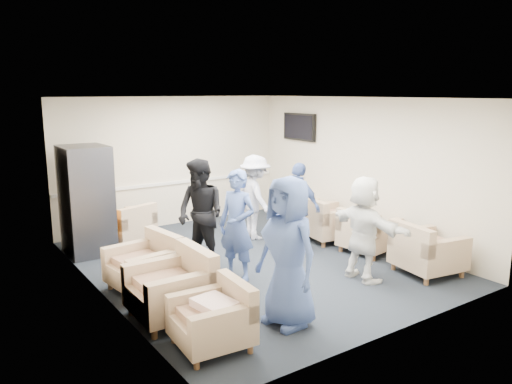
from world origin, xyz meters
TOP-DOWN VIEW (x-y plane):
  - floor at (0.00, 0.00)m, footprint 6.00×6.00m
  - ceiling at (0.00, 0.00)m, footprint 6.00×6.00m
  - back_wall at (0.00, 3.00)m, footprint 5.00×0.02m
  - front_wall at (0.00, -3.00)m, footprint 5.00×0.02m
  - left_wall at (-2.50, 0.00)m, footprint 0.02×6.00m
  - right_wall at (2.50, 0.00)m, footprint 0.02×6.00m
  - chair_rail at (0.00, 2.98)m, footprint 4.98×0.04m
  - tv at (2.44, 1.80)m, footprint 0.10×1.00m
  - armchair_left_near at (-1.92, -2.10)m, footprint 0.84×0.84m
  - armchair_left_mid at (-1.97, -1.17)m, footprint 0.93×0.93m
  - armchair_left_far at (-1.90, -0.10)m, footprint 0.96×0.96m
  - armchair_right_near at (1.89, -1.98)m, footprint 1.01×1.01m
  - armchair_right_midnear at (1.94, -0.73)m, footprint 0.96×0.96m
  - armchair_right_midfar at (1.85, 0.23)m, footprint 1.00×1.00m
  - armchair_right_far at (2.02, 0.97)m, footprint 0.90×0.90m
  - armchair_corner at (-1.34, 2.14)m, footprint 1.02×1.02m
  - vending_machine at (-2.09, 2.05)m, footprint 0.77×0.90m
  - backpack at (-1.56, -0.31)m, footprint 0.30×0.23m
  - pillow at (-1.92, -2.10)m, footprint 0.42×0.52m
  - person_front_left at (-0.91, -2.11)m, footprint 0.67×0.96m
  - person_mid_left at (-0.62, -0.51)m, footprint 0.61×0.72m
  - person_back_left at (-0.81, 0.29)m, footprint 0.88×1.01m
  - person_back_right at (0.81, 1.12)m, footprint 0.72×1.11m
  - person_mid_right at (1.09, 0.14)m, footprint 0.55×0.98m
  - person_front_right at (0.93, -1.58)m, footprint 0.50×1.49m

SIDE VIEW (x-z plane):
  - floor at x=0.00m, z-range 0.00..0.00m
  - backpack at x=-1.56m, z-range 0.01..0.47m
  - armchair_right_far at x=2.02m, z-range 0.00..0.62m
  - armchair_left_near at x=-1.92m, z-range 0.00..0.63m
  - armchair_corner at x=-1.34m, z-range 0.00..0.65m
  - armchair_right_midnear at x=1.94m, z-range 0.00..0.67m
  - armchair_left_far at x=-1.90m, z-range 0.00..0.68m
  - armchair_right_near at x=1.89m, z-range 0.00..0.70m
  - armchair_right_midfar at x=1.85m, z-range 0.00..0.71m
  - armchair_left_mid at x=-1.97m, z-range 0.00..0.74m
  - pillow at x=-1.92m, z-range 0.41..0.55m
  - person_mid_right at x=1.09m, z-range 0.00..1.57m
  - person_front_right at x=0.93m, z-range 0.00..1.59m
  - person_back_right at x=0.81m, z-range 0.00..1.62m
  - person_mid_left at x=-0.62m, z-range 0.00..1.68m
  - person_back_left at x=-0.81m, z-range 0.00..1.76m
  - chair_rail at x=0.00m, z-range 0.87..0.93m
  - person_front_left at x=-0.91m, z-range 0.00..1.84m
  - vending_machine at x=-2.09m, z-range 0.00..1.90m
  - back_wall at x=0.00m, z-range 0.00..2.70m
  - front_wall at x=0.00m, z-range 0.00..2.70m
  - left_wall at x=-2.50m, z-range 0.00..2.70m
  - right_wall at x=2.50m, z-range 0.00..2.70m
  - tv at x=2.44m, z-range 1.76..2.34m
  - ceiling at x=0.00m, z-range 2.70..2.70m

